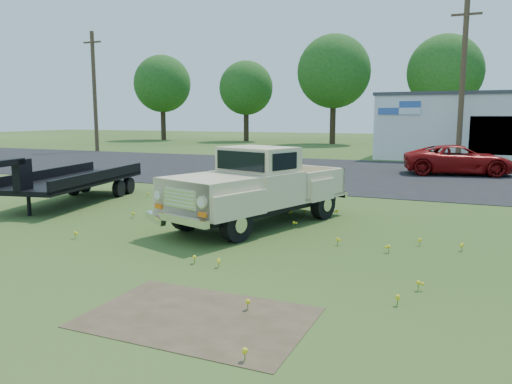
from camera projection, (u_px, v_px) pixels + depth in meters
ground at (208, 251)px, 10.06m from camera, size 140.00×140.00×0.00m
asphalt_lot at (362, 174)px, 23.66m from camera, size 90.00×14.00×0.02m
dirt_patch_a at (198, 318)px, 6.75m from camera, size 3.00×2.00×0.01m
dirt_patch_b at (206, 213)px, 14.03m from camera, size 2.20×1.60×0.01m
commercial_building at (496, 126)px, 31.83m from camera, size 14.20×8.20×4.15m
utility_pole_west at (95, 91)px, 38.00m from camera, size 1.60×0.30×9.00m
utility_pole_mid at (463, 82)px, 27.72m from camera, size 1.60×0.30×9.00m
treeline_a at (162, 84)px, 56.43m from camera, size 6.40×6.40×9.52m
treeline_b at (246, 88)px, 53.47m from camera, size 5.76×5.76×8.57m
treeline_c at (334, 72)px, 47.97m from camera, size 7.04×7.04×10.47m
treeline_d at (445, 72)px, 44.97m from camera, size 6.72×6.72×10.00m
vintage_pickup_truck at (258, 186)px, 12.42m from camera, size 3.68×5.78×1.96m
flatbed_trailer at (74, 177)px, 15.70m from camera, size 3.08×6.18×1.61m
red_pickup at (459, 160)px, 23.12m from camera, size 5.24×3.20×1.36m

